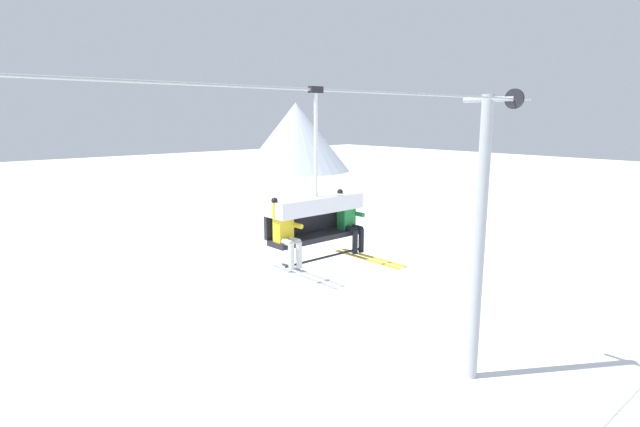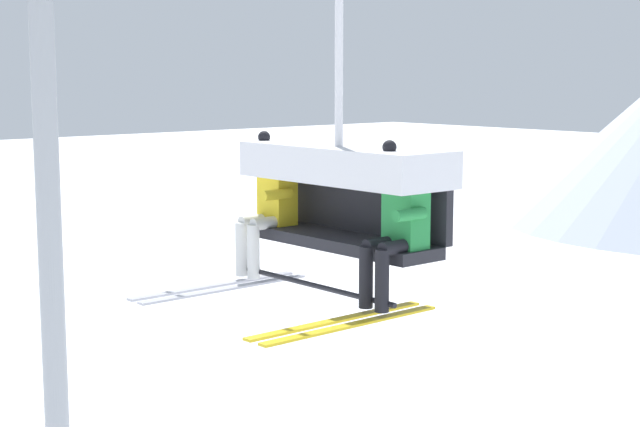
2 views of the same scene
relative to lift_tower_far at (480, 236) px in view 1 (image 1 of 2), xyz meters
The scene contains 6 objects.
mountain_peak_central 63.13m from the lift_tower_far, 56.43° to the left, with size 16.58×16.58×10.37m.
lift_tower_far is the anchor object (origin of this frame).
lift_cable 8.38m from the lift_tower_far, behind, with size 16.57×0.05×0.05m.
chairlift_chair 7.60m from the lift_tower_far, behind, with size 2.03×0.74×3.20m.
skier_yellow 8.35m from the lift_tower_far, behind, with size 0.48×1.70×1.34m.
skier_green 6.78m from the lift_tower_far, behind, with size 0.48×1.70×1.34m.
Camera 1 is at (-6.47, -7.91, 8.29)m, focal length 28.00 mm.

